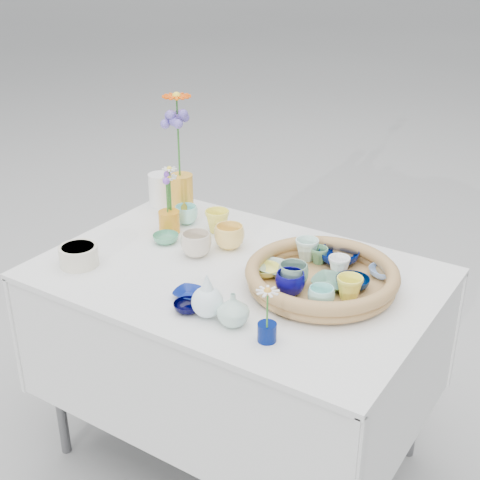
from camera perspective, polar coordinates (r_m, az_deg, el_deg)
The scene contains 34 objects.
ground at distance 2.62m, azimuth -0.25°, elevation -17.64°, with size 80.00×80.00×0.00m, color #A5A5A1.
display_table at distance 2.62m, azimuth -0.25°, elevation -17.64°, with size 1.26×0.86×0.77m, color silver, non-canonical shape.
wicker_tray at distance 2.07m, azimuth 7.00°, elevation -3.18°, with size 0.47×0.47×0.08m, color #9B7B49, non-canonical shape.
tray_ceramic_0 at distance 2.20m, azimuth 8.43°, elevation -1.41°, with size 0.13×0.13×0.04m, color #001055.
tray_ceramic_1 at distance 2.06m, azimuth 9.58°, elevation -3.63°, with size 0.10×0.10×0.03m, color #001138.
tray_ceramic_2 at distance 1.99m, azimuth 9.32°, elevation -4.09°, with size 0.08×0.08×0.07m, color #FAF04F.
tray_ceramic_3 at distance 2.05m, azimuth 7.74°, elevation -3.65°, with size 0.11×0.11×0.03m, color slate.
tray_ceramic_4 at distance 2.04m, azimuth 4.55°, elevation -3.01°, with size 0.09×0.09×0.07m, color #79A486.
tray_ceramic_5 at distance 2.12m, azimuth 2.96°, elevation -2.49°, with size 0.11×0.11×0.03m, color #9CB9AA.
tray_ceramic_6 at distance 2.20m, azimuth 5.73°, elevation -0.81°, with size 0.08×0.08×0.07m, color silver.
tray_ceramic_7 at distance 2.11m, azimuth 8.44°, elevation -2.24°, with size 0.07×0.07×0.06m, color white.
tray_ceramic_8 at distance 2.14m, azimuth 12.10°, elevation -2.69°, with size 0.09×0.09×0.03m, color #86B2FF.
tray_ceramic_9 at distance 1.99m, azimuth 4.30°, elevation -3.69°, with size 0.09×0.09×0.07m, color #070464.
tray_ceramic_10 at distance 2.10m, azimuth 2.20°, elevation -2.64°, with size 0.09×0.09×0.03m, color #F8F262.
tray_ceramic_11 at distance 1.94m, azimuth 6.94°, elevation -4.86°, with size 0.08×0.08×0.06m, color #9EECE3.
tray_ceramic_12 at distance 2.18m, azimuth 6.75°, elevation -1.31°, with size 0.06×0.06×0.05m, color #599766.
loose_ceramic_0 at distance 2.43m, azimuth -1.96°, elevation 1.62°, with size 0.09×0.09×0.08m, color #FFF152.
loose_ceramic_1 at distance 2.31m, azimuth -0.92°, elevation 0.28°, with size 0.10×0.10×0.08m, color #FFD367.
loose_ceramic_2 at distance 2.37m, azimuth -6.35°, elevation 0.13°, with size 0.09×0.09×0.03m, color #519B74.
loose_ceramic_3 at distance 2.26m, azimuth -3.76°, elevation -0.38°, with size 0.10×0.10×0.08m, color beige.
loose_ceramic_4 at distance 2.02m, azimuth -4.36°, elevation -4.61°, with size 0.09×0.09×0.02m, color navy.
loose_ceramic_5 at distance 2.51m, azimuth -4.62°, elevation 2.17°, with size 0.09×0.09×0.07m, color #9BEEE6.
loose_ceramic_6 at distance 1.95m, azimuth -4.46°, elevation -5.72°, with size 0.08×0.08×0.03m, color black.
fluted_bowl at distance 2.26m, azimuth -13.60°, elevation -1.31°, with size 0.13×0.13×0.07m, color beige, non-canonical shape.
bud_vase_paleblue at distance 1.90m, azimuth -2.82°, elevation -4.65°, with size 0.09×0.09×0.14m, color white, non-canonical shape.
bud_vase_seafoam at distance 1.87m, azimuth -0.60°, elevation -5.92°, with size 0.09×0.09×0.10m, color #A9CCBC.
bud_vase_cobalt at distance 1.81m, azimuth 2.32°, elevation -7.87°, with size 0.05×0.05×0.05m, color #011156.
single_daisy at distance 1.76m, azimuth 2.34°, elevation -5.95°, with size 0.07×0.07×0.13m, color white, non-canonical shape.
tall_vase_yellow at distance 2.56m, azimuth -4.98°, elevation 3.83°, with size 0.09×0.09×0.16m, color gold.
gerbera at distance 2.49m, azimuth -5.30°, elevation 8.81°, with size 0.12×0.12×0.32m, color #FF5004, non-canonical shape.
hydrangea at distance 2.50m, azimuth -5.25°, elevation 7.90°, with size 0.09×0.09×0.31m, color #6F5DC5, non-canonical shape.
white_pitcher at distance 2.67m, azimuth -6.77°, elevation 4.28°, with size 0.14×0.10×0.13m, color white, non-canonical shape.
daisy_cup at distance 2.44m, azimuth -6.06°, elevation 1.54°, with size 0.08×0.08×0.08m, color orange.
daisy_posy at distance 2.41m, azimuth -6.19°, elevation 4.38°, with size 0.08×0.08×0.16m, color white, non-canonical shape.
Camera 1 is at (1.05, -1.60, 1.79)m, focal length 50.00 mm.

